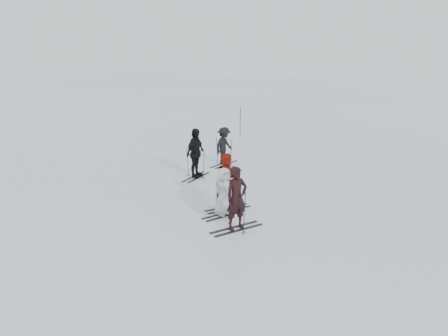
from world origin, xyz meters
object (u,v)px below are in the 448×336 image
at_px(skier_near_dark, 237,199).
at_px(skier_red, 228,182).
at_px(skier_uphill_left, 195,154).
at_px(skier_uphill_far, 224,146).
at_px(piste_marker, 240,122).
at_px(skier_grey, 224,192).

xyz_separation_m(skier_near_dark, skier_red, (-0.99, 1.34, -0.01)).
distance_m(skier_uphill_left, skier_uphill_far, 2.36).
bearing_deg(piste_marker, skier_grey, -66.55).
bearing_deg(skier_near_dark, piste_marker, 54.81).
height_order(skier_near_dark, piste_marker, skier_near_dark).
height_order(skier_red, piste_marker, skier_red).
relative_size(skier_uphill_left, piste_marker, 1.14).
bearing_deg(skier_red, piste_marker, 59.86).
bearing_deg(skier_uphill_left, skier_red, -132.79).
bearing_deg(skier_grey, skier_near_dark, -107.86).
relative_size(skier_red, skier_uphill_far, 1.11).
height_order(skier_near_dark, skier_grey, skier_near_dark).
xyz_separation_m(skier_uphill_left, piste_marker, (-1.95, 8.19, -0.12)).
relative_size(skier_near_dark, skier_uphill_left, 0.94).
distance_m(skier_uphill_left, piste_marker, 8.42).
distance_m(skier_near_dark, piste_marker, 13.41).
relative_size(skier_uphill_far, piste_marker, 0.95).
distance_m(skier_near_dark, skier_uphill_left, 5.46).
distance_m(skier_near_dark, skier_red, 1.67).
height_order(skier_grey, skier_uphill_left, skier_uphill_left).
distance_m(skier_red, skier_uphill_far, 5.64).
relative_size(skier_red, skier_uphill_left, 0.93).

